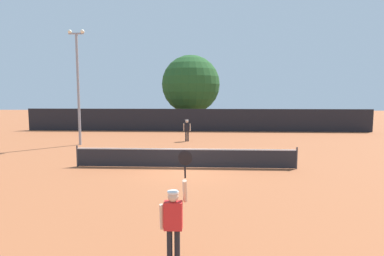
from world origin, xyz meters
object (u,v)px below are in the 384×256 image
object	(u,v)px
player_receiving	(187,128)
parked_car_far	(281,118)
tennis_ball	(228,159)
large_tree	(191,84)
parked_car_mid	(254,118)
parked_car_near	(218,118)
player_serving	(174,217)
light_pole	(78,80)

from	to	relation	value
player_receiving	parked_car_far	size ratio (longest dim) A/B	0.38
player_receiving	tennis_ball	bearing A→B (deg)	111.33
player_receiving	large_tree	xyz separation A→B (m)	(-0.34, 11.96, 3.79)
player_receiving	parked_car_mid	bearing A→B (deg)	-116.95
parked_car_near	player_serving	bearing A→B (deg)	-100.05
tennis_ball	parked_car_near	size ratio (longest dim) A/B	0.02
large_tree	parked_car_mid	xyz separation A→B (m)	(7.63, 2.39, -4.04)
player_serving	light_pole	size ratio (longest dim) A/B	0.30
player_serving	parked_car_near	world-z (taller)	player_serving
tennis_ball	parked_car_far	distance (m)	22.80
tennis_ball	parked_car_mid	world-z (taller)	parked_car_mid
large_tree	parked_car_far	xyz separation A→B (m)	(10.89, 2.43, -4.04)
player_receiving	large_tree	distance (m)	12.55
tennis_ball	parked_car_near	distance (m)	21.03
large_tree	parked_car_mid	size ratio (longest dim) A/B	1.89
large_tree	parked_car_mid	bearing A→B (deg)	17.37
player_serving	parked_car_far	bearing A→B (deg)	73.41
tennis_ball	light_pole	bearing A→B (deg)	154.75
player_serving	large_tree	bearing A→B (deg)	92.35
player_receiving	parked_car_mid	xyz separation A→B (m)	(7.29, 14.34, -0.25)
player_serving	light_pole	xyz separation A→B (m)	(-8.55, 15.93, 3.58)
player_serving	parked_car_near	bearing A→B (deg)	86.50
light_pole	parked_car_far	distance (m)	24.88
parked_car_near	parked_car_mid	size ratio (longest dim) A/B	1.02
player_serving	parked_car_near	xyz separation A→B (m)	(1.96, 32.04, -0.30)
light_pole	parked_car_mid	size ratio (longest dim) A/B	1.89
parked_car_mid	tennis_ball	bearing A→B (deg)	-98.10
large_tree	parked_car_far	world-z (taller)	large_tree
player_receiving	parked_car_mid	distance (m)	16.09
player_serving	player_receiving	world-z (taller)	player_serving
tennis_ball	large_tree	size ratio (longest dim) A/B	0.01
parked_car_near	parked_car_far	xyz separation A→B (m)	(7.70, 0.40, 0.00)
player_serving	large_tree	distance (m)	30.27
large_tree	parked_car_near	world-z (taller)	large_tree
large_tree	parked_car_near	xyz separation A→B (m)	(3.19, 2.03, -4.04)
player_serving	player_receiving	size ratio (longest dim) A/B	1.47
light_pole	large_tree	bearing A→B (deg)	62.54
large_tree	player_receiving	bearing A→B (deg)	-88.39
large_tree	parked_car_mid	distance (m)	8.95
parked_car_mid	parked_car_far	xyz separation A→B (m)	(3.27, 0.04, 0.00)
player_receiving	light_pole	size ratio (longest dim) A/B	0.21
parked_car_mid	parked_car_far	distance (m)	3.27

